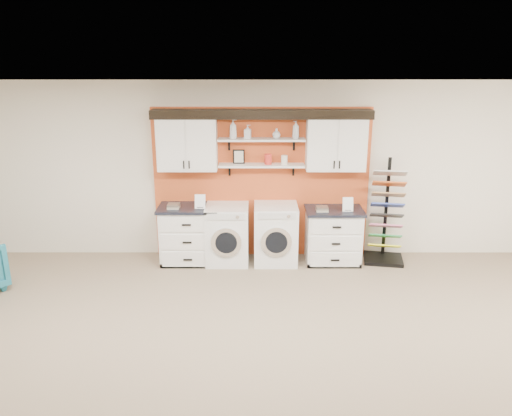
{
  "coord_description": "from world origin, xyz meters",
  "views": [
    {
      "loc": [
        -0.08,
        -3.73,
        3.18
      ],
      "look_at": [
        -0.08,
        2.3,
        1.31
      ],
      "focal_mm": 35.0,
      "sensor_mm": 36.0,
      "label": 1
    }
  ],
  "objects_px": {
    "base_cabinet_left": "(190,234)",
    "washer": "(227,234)",
    "base_cabinet_right": "(333,235)",
    "dryer": "(276,234)",
    "sample_rack": "(385,229)"
  },
  "relations": [
    {
      "from": "base_cabinet_left",
      "to": "washer",
      "type": "height_order",
      "value": "washer"
    },
    {
      "from": "base_cabinet_right",
      "to": "washer",
      "type": "distance_m",
      "value": 1.66
    },
    {
      "from": "base_cabinet_right",
      "to": "washer",
      "type": "bearing_deg",
      "value": -179.88
    },
    {
      "from": "washer",
      "to": "dryer",
      "type": "relative_size",
      "value": 0.99
    },
    {
      "from": "base_cabinet_left",
      "to": "base_cabinet_right",
      "type": "relative_size",
      "value": 1.05
    },
    {
      "from": "base_cabinet_right",
      "to": "sample_rack",
      "type": "relative_size",
      "value": 0.54
    },
    {
      "from": "washer",
      "to": "sample_rack",
      "type": "distance_m",
      "value": 2.49
    },
    {
      "from": "base_cabinet_left",
      "to": "dryer",
      "type": "height_order",
      "value": "dryer"
    },
    {
      "from": "base_cabinet_left",
      "to": "sample_rack",
      "type": "height_order",
      "value": "sample_rack"
    },
    {
      "from": "base_cabinet_left",
      "to": "sample_rack",
      "type": "bearing_deg",
      "value": 0.64
    },
    {
      "from": "dryer",
      "to": "sample_rack",
      "type": "height_order",
      "value": "sample_rack"
    },
    {
      "from": "washer",
      "to": "dryer",
      "type": "height_order",
      "value": "dryer"
    },
    {
      "from": "base_cabinet_right",
      "to": "sample_rack",
      "type": "height_order",
      "value": "sample_rack"
    },
    {
      "from": "dryer",
      "to": "base_cabinet_right",
      "type": "bearing_deg",
      "value": 0.22
    },
    {
      "from": "dryer",
      "to": "sample_rack",
      "type": "xyz_separation_m",
      "value": [
        1.73,
        0.04,
        0.06
      ]
    }
  ]
}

